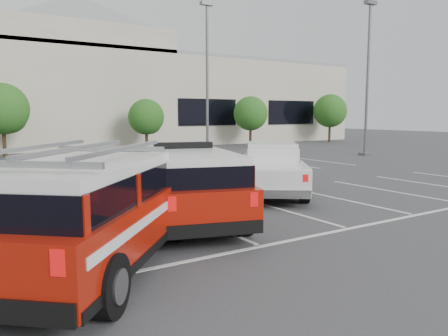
# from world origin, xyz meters

# --- Properties ---
(ground) EXTENTS (120.00, 120.00, 0.00)m
(ground) POSITION_xyz_m (0.00, 0.00, 0.00)
(ground) COLOR #3A3A3C
(ground) RESTS_ON ground
(stall_markings) EXTENTS (23.00, 15.00, 0.01)m
(stall_markings) POSITION_xyz_m (0.00, 4.50, 0.01)
(stall_markings) COLOR silver
(stall_markings) RESTS_ON ground
(convention_building) EXTENTS (60.00, 16.99, 13.20)m
(convention_building) POSITION_xyz_m (0.18, 31.86, 4.72)
(convention_building) COLOR beige
(convention_building) RESTS_ON ground
(tree_mid_left) EXTENTS (3.37, 3.37, 4.85)m
(tree_mid_left) POSITION_xyz_m (-4.91, 22.05, 3.04)
(tree_mid_left) COLOR #3F2B19
(tree_mid_left) RESTS_ON ground
(tree_mid_right) EXTENTS (2.77, 2.77, 3.99)m
(tree_mid_right) POSITION_xyz_m (5.09, 22.05, 2.50)
(tree_mid_right) COLOR #3F2B19
(tree_mid_right) RESTS_ON ground
(tree_right) EXTENTS (3.07, 3.07, 4.42)m
(tree_right) POSITION_xyz_m (15.09, 22.05, 2.77)
(tree_right) COLOR #3F2B19
(tree_right) RESTS_ON ground
(tree_far_right) EXTENTS (3.37, 3.37, 4.85)m
(tree_far_right) POSITION_xyz_m (25.09, 22.05, 3.04)
(tree_far_right) COLOR #3F2B19
(tree_far_right) RESTS_ON ground
(light_pole_mid) EXTENTS (0.90, 0.60, 10.24)m
(light_pole_mid) POSITION_xyz_m (7.00, 16.00, 5.19)
(light_pole_mid) COLOR #59595E
(light_pole_mid) RESTS_ON ground
(light_pole_right) EXTENTS (0.90, 0.60, 10.24)m
(light_pole_right) POSITION_xyz_m (16.00, 10.00, 5.19)
(light_pole_right) COLOR #59595E
(light_pole_right) RESTS_ON ground
(fire_chief_suv) EXTENTS (3.69, 6.18, 2.05)m
(fire_chief_suv) POSITION_xyz_m (-2.96, 0.00, 0.84)
(fire_chief_suv) COLOR #911307
(fire_chief_suv) RESTS_ON ground
(white_pickup) EXTENTS (4.91, 5.82, 1.76)m
(white_pickup) POSITION_xyz_m (1.60, 2.16, 0.70)
(white_pickup) COLOR silver
(white_pickup) RESTS_ON ground
(ladder_suv) EXTENTS (5.48, 5.84, 2.27)m
(ladder_suv) POSITION_xyz_m (-6.10, -2.34, 0.91)
(ladder_suv) COLOR #911307
(ladder_suv) RESTS_ON ground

